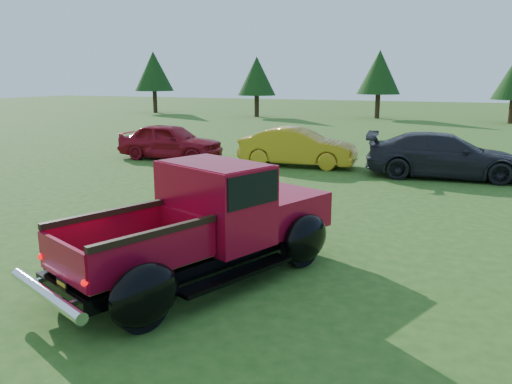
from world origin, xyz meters
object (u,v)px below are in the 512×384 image
pickup_truck (216,221)px  show_car_red (170,141)px  tree_far_west (154,71)px  tree_west (257,76)px  tree_mid_left (379,72)px  show_car_grey (444,155)px  show_car_yellow (298,147)px

pickup_truck → show_car_red: bearing=147.9°
tree_far_west → tree_west: 10.06m
tree_mid_left → show_car_grey: 23.13m
show_car_yellow → show_car_red: bearing=90.2°
tree_far_west → tree_west: (10.00, -1.00, -0.41)m
tree_mid_left → show_car_yellow: 22.25m
tree_west → pickup_truck: tree_west is taller
show_car_yellow → tree_far_west: bearing=38.9°
show_car_grey → show_car_red: bearing=85.0°
tree_mid_left → show_car_yellow: size_ratio=1.24×
pickup_truck → show_car_grey: pickup_truck is taller
tree_far_west → pickup_truck: size_ratio=1.03×
tree_west → show_car_yellow: tree_west is taller
pickup_truck → show_car_red: 11.56m
tree_far_west → show_car_red: bearing=-55.5°
show_car_red → show_car_yellow: (4.93, 0.37, -0.01)m
show_car_yellow → show_car_grey: bearing=-96.9°
tree_far_west → show_car_yellow: (19.67, -21.08, -2.86)m
tree_far_west → show_car_red: tree_far_west is taller
tree_west → show_car_red: tree_west is taller
tree_far_west → tree_west: tree_far_west is taller
pickup_truck → tree_mid_left: bearing=117.0°
tree_far_west → tree_west: bearing=-5.7°
show_car_red → show_car_yellow: 4.94m
tree_mid_left → show_car_red: size_ratio=1.26×
tree_mid_left → show_car_red: bearing=-100.7°
tree_far_west → tree_mid_left: size_ratio=1.04×
tree_mid_left → pickup_truck: bearing=-85.7°
show_car_red → show_car_yellow: bearing=-87.8°
tree_west → pickup_truck: (11.40, -29.90, -2.27)m
tree_far_west → tree_mid_left: (19.00, 1.00, -0.14)m
tree_far_west → show_car_yellow: 28.97m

